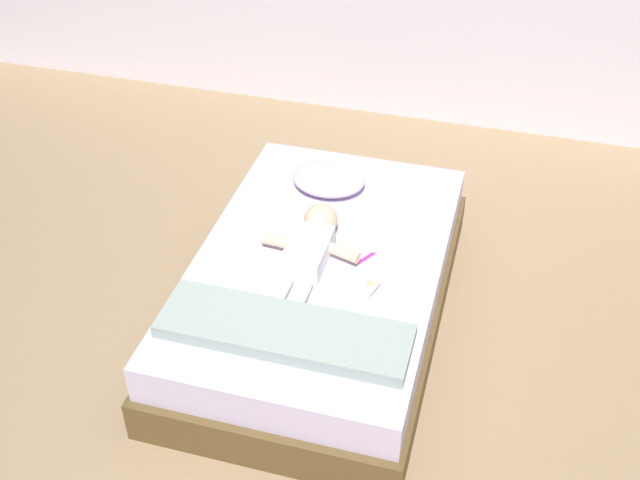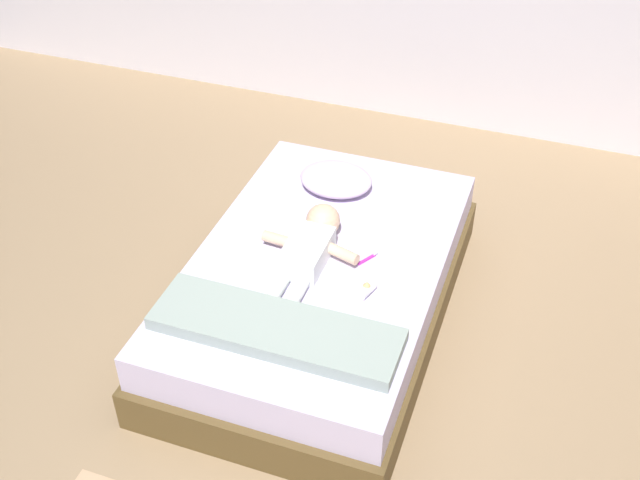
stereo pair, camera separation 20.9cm
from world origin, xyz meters
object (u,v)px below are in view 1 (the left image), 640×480
object	(u,v)px
baby	(311,245)
toothbrush	(368,256)
baby_bottle	(370,287)
pillow	(329,179)
bed	(320,288)

from	to	relation	value
baby	toothbrush	size ratio (longest dim) A/B	5.94
baby	baby_bottle	bearing A→B (deg)	-27.88
pillow	toothbrush	xyz separation A→B (m)	(0.35, -0.53, -0.06)
baby	pillow	bearing A→B (deg)	96.57
baby_bottle	bed	bearing A→B (deg)	147.20
baby	baby_bottle	size ratio (longest dim) A/B	6.08
pillow	baby	world-z (taller)	baby
toothbrush	baby_bottle	bearing A→B (deg)	-75.31
toothbrush	pillow	bearing A→B (deg)	123.36
pillow	baby_bottle	distance (m)	0.88
pillow	baby	size ratio (longest dim) A/B	0.59
bed	toothbrush	world-z (taller)	toothbrush
pillow	baby	distance (m)	0.60
baby	baby_bottle	xyz separation A→B (m)	(0.34, -0.18, -0.04)
pillow	baby_bottle	world-z (taller)	pillow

